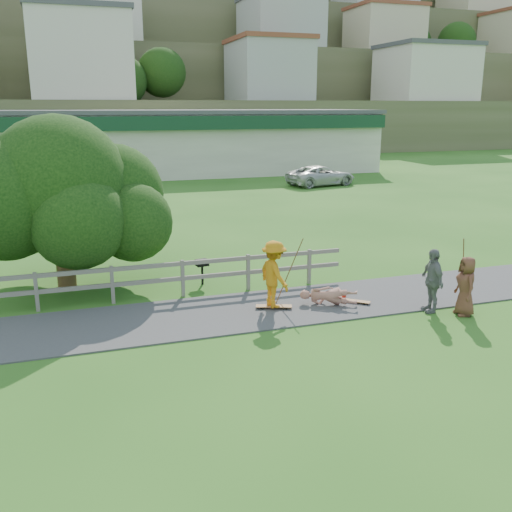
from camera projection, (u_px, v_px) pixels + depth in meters
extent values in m
plane|color=#275A19|center=(288.00, 329.00, 14.30)|extent=(260.00, 260.00, 0.00)
cube|color=#3D3D40|center=(268.00, 308.00, 15.68)|extent=(34.00, 3.00, 0.04)
cube|color=slate|center=(36.00, 292.00, 15.37)|extent=(0.10, 0.10, 1.10)
cube|color=slate|center=(112.00, 285.00, 15.98)|extent=(0.10, 0.10, 1.10)
cube|color=slate|center=(183.00, 278.00, 16.59)|extent=(0.10, 0.10, 1.10)
cube|color=slate|center=(248.00, 272.00, 17.19)|extent=(0.10, 0.10, 1.10)
cube|color=slate|center=(309.00, 267.00, 17.80)|extent=(0.10, 0.10, 1.10)
cube|color=slate|center=(93.00, 271.00, 15.71)|extent=(15.00, 0.08, 0.12)
cube|color=slate|center=(94.00, 287.00, 15.83)|extent=(15.00, 0.08, 0.12)
cube|color=#BCB6A5|center=(179.00, 144.00, 47.04)|extent=(32.00, 10.00, 4.80)
cube|color=#153923|center=(191.00, 123.00, 41.81)|extent=(32.00, 0.60, 1.00)
cube|color=#4A4A4F|center=(178.00, 112.00, 46.39)|extent=(32.50, 10.50, 0.30)
cube|color=#484E2E|center=(110.00, 128.00, 64.03)|extent=(220.00, 14.00, 6.00)
cube|color=silver|center=(106.00, 67.00, 62.37)|extent=(10.00, 9.00, 7.00)
cube|color=#4A4A4F|center=(104.00, 31.00, 61.42)|extent=(10.40, 9.40, 0.50)
cube|color=#484E2E|center=(100.00, 97.00, 75.07)|extent=(220.00, 14.00, 13.00)
cube|color=silver|center=(95.00, 16.00, 72.52)|extent=(10.00, 9.00, 7.00)
cube|color=#484E2E|center=(93.00, 71.00, 85.99)|extent=(220.00, 14.00, 21.00)
cube|color=#484E2E|center=(87.00, 48.00, 96.78)|extent=(220.00, 14.00, 30.00)
cube|color=#484E2E|center=(82.00, 27.00, 108.35)|extent=(220.00, 14.00, 40.00)
imported|color=#C37612|center=(274.00, 278.00, 15.39)|extent=(0.91, 1.30, 1.84)
imported|color=#AB6F5E|center=(328.00, 296.00, 15.85)|extent=(1.11, 1.56, 0.57)
imported|color=slate|center=(432.00, 280.00, 15.29)|extent=(0.55, 1.07, 1.75)
imported|color=brown|center=(466.00, 286.00, 15.06)|extent=(0.67, 0.88, 1.60)
imported|color=#9DA0A4|center=(123.00, 180.00, 37.79)|extent=(3.93, 1.74, 1.26)
imported|color=beige|center=(321.00, 176.00, 39.85)|extent=(5.32, 3.25, 1.38)
sphere|color=#B31A0B|center=(342.00, 296.00, 16.39)|extent=(0.26, 0.26, 0.26)
cylinder|color=brown|center=(289.00, 269.00, 15.92)|extent=(0.03, 0.03, 2.02)
cylinder|color=brown|center=(463.00, 274.00, 15.45)|extent=(0.03, 0.03, 2.00)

